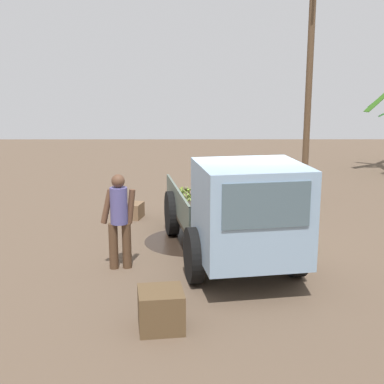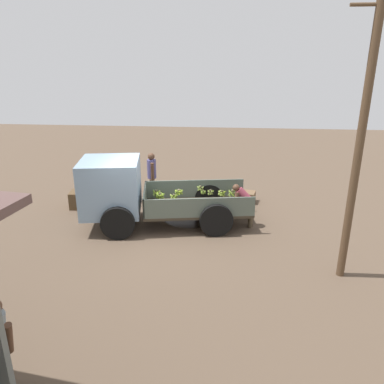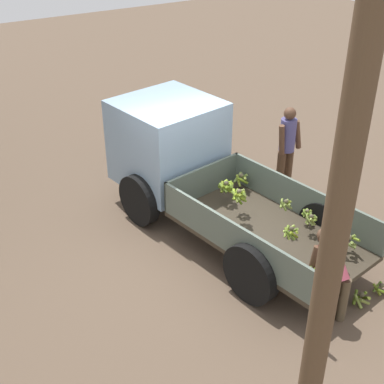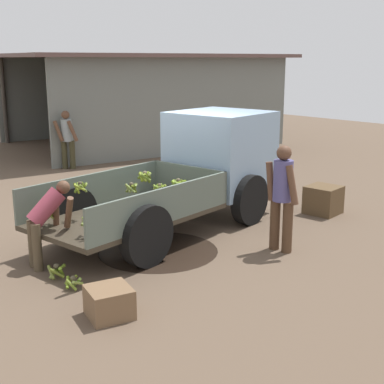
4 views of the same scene
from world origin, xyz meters
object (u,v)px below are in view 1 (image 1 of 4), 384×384
cargo_truck (242,214)px  person_worker_loading (214,189)px  wooden_crate_1 (161,309)px  utility_pole (309,84)px  banana_bunch_on_ground_0 (191,213)px  banana_bunch_on_ground_1 (173,214)px  person_foreground_visitor (119,217)px  wooden_crate_0 (131,210)px

cargo_truck → person_worker_loading: bearing=175.7°
person_worker_loading → wooden_crate_1: size_ratio=2.08×
utility_pole → banana_bunch_on_ground_0: bearing=-57.5°
banana_bunch_on_ground_0 → banana_bunch_on_ground_1: banana_bunch_on_ground_0 is taller
person_worker_loading → wooden_crate_1: person_worker_loading is taller
utility_pole → person_foreground_visitor: (5.34, -4.45, -2.20)m
person_worker_loading → person_foreground_visitor: bearing=-22.2°
banana_bunch_on_ground_1 → person_worker_loading: bearing=82.6°
person_foreground_visitor → person_worker_loading: person_foreground_visitor is taller
person_foreground_visitor → wooden_crate_1: 2.59m
wooden_crate_0 → wooden_crate_1: (5.72, 1.03, 0.10)m
person_foreground_visitor → banana_bunch_on_ground_1: (-3.32, 0.84, -0.86)m
utility_pole → banana_bunch_on_ground_1: bearing=-60.8°
utility_pole → person_foreground_visitor: 7.29m
cargo_truck → banana_bunch_on_ground_1: 3.96m
person_foreground_visitor → banana_bunch_on_ground_0: 3.67m
utility_pole → wooden_crate_1: (7.68, -3.58, -2.89)m
person_foreground_visitor → utility_pole: bearing=-47.9°
wooden_crate_0 → person_foreground_visitor: bearing=2.8°
cargo_truck → person_worker_loading: (-3.47, -0.33, -0.34)m
person_worker_loading → banana_bunch_on_ground_0: bearing=-96.9°
utility_pole → person_foreground_visitor: utility_pole is taller
utility_pole → banana_bunch_on_ground_1: 5.14m
banana_bunch_on_ground_0 → wooden_crate_0: size_ratio=0.55×
cargo_truck → wooden_crate_1: 2.57m
person_worker_loading → cargo_truck: bearing=13.2°
utility_pole → wooden_crate_0: bearing=-66.9°
cargo_truck → person_foreground_visitor: size_ratio=2.97×
utility_pole → wooden_crate_1: 8.95m
banana_bunch_on_ground_0 → banana_bunch_on_ground_1: 0.46m
cargo_truck → utility_pole: 6.41m
person_foreground_visitor → wooden_crate_0: (-3.37, -0.17, -0.78)m
wooden_crate_0 → wooden_crate_1: size_ratio=0.82×
banana_bunch_on_ground_0 → wooden_crate_0: (-0.04, -1.46, 0.05)m
person_foreground_visitor → wooden_crate_0: bearing=-5.3°
cargo_truck → wooden_crate_0: cargo_truck is taller
person_worker_loading → wooden_crate_0: (-0.18, -2.01, -0.57)m
utility_pole → banana_bunch_on_ground_0: utility_pole is taller
person_foreground_visitor → person_worker_loading: 3.69m
cargo_truck → person_worker_loading: size_ratio=4.00×
utility_pole → banana_bunch_on_ground_0: (2.00, -3.15, -3.04)m
cargo_truck → banana_bunch_on_ground_1: bearing=-169.4°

